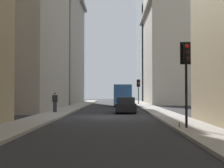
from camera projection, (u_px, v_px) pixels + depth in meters
ground_plane at (108, 117)px, 23.72m from camera, size 135.00×135.00×0.00m
sidewalk_right at (48, 116)px, 23.78m from camera, size 90.00×2.20×0.14m
sidewalk_left at (169, 116)px, 23.66m from camera, size 90.00×2.20×0.14m
building_left_far at (176, 47)px, 53.01m from camera, size 17.34×10.50×18.70m
building_right_far at (48, 39)px, 52.42m from camera, size 18.81×10.50×21.21m
delivery_truck at (122, 95)px, 42.59m from camera, size 6.46×2.25×2.84m
sedan_black at (125, 105)px, 28.65m from camera, size 4.30×1.78×1.42m
traffic_light_foreground at (186, 64)px, 15.42m from camera, size 0.43×0.52×4.17m
traffic_light_midblock at (139, 86)px, 47.30m from camera, size 0.43×0.52×3.64m
pedestrian at (55, 101)px, 27.52m from camera, size 0.26×0.44×1.73m
discarded_bottle at (179, 125)px, 15.44m from camera, size 0.07×0.07×0.27m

